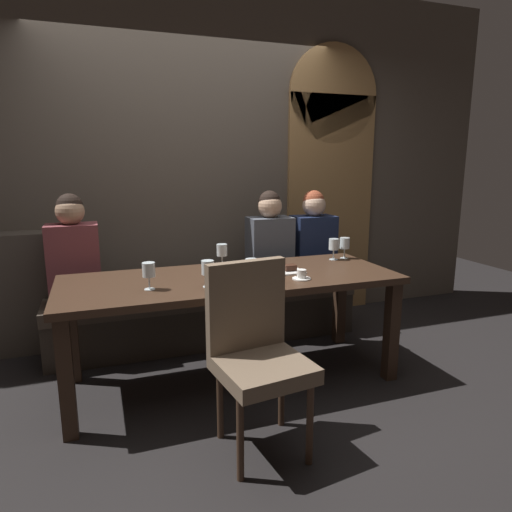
# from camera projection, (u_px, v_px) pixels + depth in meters

# --- Properties ---
(ground) EXTENTS (9.00, 9.00, 0.00)m
(ground) POSITION_uv_depth(u_px,v_px,m) (233.00, 379.00, 3.13)
(ground) COLOR black
(back_wall_tiled) EXTENTS (6.00, 0.12, 3.00)m
(back_wall_tiled) POSITION_uv_depth(u_px,v_px,m) (191.00, 159.00, 3.95)
(back_wall_tiled) COLOR brown
(back_wall_tiled) RESTS_ON ground
(arched_door) EXTENTS (0.90, 0.05, 2.55)m
(arched_door) POSITION_uv_depth(u_px,v_px,m) (331.00, 174.00, 4.35)
(arched_door) COLOR olive
(arched_door) RESTS_ON ground
(back_counter) EXTENTS (1.10, 0.28, 0.95)m
(back_counter) POSITION_uv_depth(u_px,v_px,m) (2.00, 294.00, 3.48)
(back_counter) COLOR #494138
(back_counter) RESTS_ON ground
(dining_table) EXTENTS (2.20, 0.84, 0.74)m
(dining_table) POSITION_uv_depth(u_px,v_px,m) (232.00, 289.00, 3.00)
(dining_table) COLOR #342217
(dining_table) RESTS_ON ground
(banquette_bench) EXTENTS (2.50, 0.44, 0.45)m
(banquette_bench) POSITION_uv_depth(u_px,v_px,m) (208.00, 316.00, 3.73)
(banquette_bench) COLOR #312A23
(banquette_bench) RESTS_ON ground
(chair_near_side) EXTENTS (0.49, 0.49, 0.98)m
(chair_near_side) POSITION_uv_depth(u_px,v_px,m) (256.00, 345.00, 2.32)
(chair_near_side) COLOR #3D281C
(chair_near_side) RESTS_ON ground
(diner_redhead) EXTENTS (0.36, 0.24, 0.81)m
(diner_redhead) POSITION_uv_depth(u_px,v_px,m) (73.00, 253.00, 3.27)
(diner_redhead) COLOR brown
(diner_redhead) RESTS_ON banquette_bench
(diner_bearded) EXTENTS (0.36, 0.24, 0.80)m
(diner_bearded) POSITION_uv_depth(u_px,v_px,m) (270.00, 241.00, 3.76)
(diner_bearded) COLOR #4C515B
(diner_bearded) RESTS_ON banquette_bench
(diner_far_end) EXTENTS (0.36, 0.24, 0.79)m
(diner_far_end) POSITION_uv_depth(u_px,v_px,m) (313.00, 239.00, 3.92)
(diner_far_end) COLOR #192342
(diner_far_end) RESTS_ON banquette_bench
(wine_glass_far_left) EXTENTS (0.08, 0.08, 0.16)m
(wine_glass_far_left) POSITION_uv_depth(u_px,v_px,m) (149.00, 271.00, 2.65)
(wine_glass_far_left) COLOR silver
(wine_glass_far_left) RESTS_ON dining_table
(wine_glass_near_left) EXTENTS (0.08, 0.08, 0.16)m
(wine_glass_near_left) POSITION_uv_depth(u_px,v_px,m) (345.00, 244.00, 3.50)
(wine_glass_near_left) COLOR silver
(wine_glass_near_left) RESTS_ON dining_table
(wine_glass_near_right) EXTENTS (0.08, 0.08, 0.16)m
(wine_glass_near_right) POSITION_uv_depth(u_px,v_px,m) (334.00, 245.00, 3.45)
(wine_glass_near_right) COLOR silver
(wine_glass_near_right) RESTS_ON dining_table
(wine_glass_far_right) EXTENTS (0.08, 0.08, 0.16)m
(wine_glass_far_right) POSITION_uv_depth(u_px,v_px,m) (222.00, 251.00, 3.23)
(wine_glass_far_right) COLOR silver
(wine_glass_far_right) RESTS_ON dining_table
(wine_glass_center_back) EXTENTS (0.08, 0.08, 0.16)m
(wine_glass_center_back) POSITION_uv_depth(u_px,v_px,m) (252.00, 267.00, 2.75)
(wine_glass_center_back) COLOR silver
(wine_glass_center_back) RESTS_ON dining_table
(wine_glass_center_front) EXTENTS (0.08, 0.08, 0.16)m
(wine_glass_center_front) POSITION_uv_depth(u_px,v_px,m) (208.00, 269.00, 2.70)
(wine_glass_center_front) COLOR silver
(wine_glass_center_front) RESTS_ON dining_table
(espresso_cup) EXTENTS (0.12, 0.12, 0.06)m
(espresso_cup) POSITION_uv_depth(u_px,v_px,m) (302.00, 275.00, 2.90)
(espresso_cup) COLOR white
(espresso_cup) RESTS_ON dining_table
(dessert_plate) EXTENTS (0.19, 0.19, 0.05)m
(dessert_plate) POSITION_uv_depth(u_px,v_px,m) (289.00, 270.00, 3.09)
(dessert_plate) COLOR white
(dessert_plate) RESTS_ON dining_table
(folded_napkin) EXTENTS (0.13, 0.13, 0.01)m
(folded_napkin) POSITION_uv_depth(u_px,v_px,m) (245.00, 267.00, 3.23)
(folded_napkin) COLOR silver
(folded_napkin) RESTS_ON dining_table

